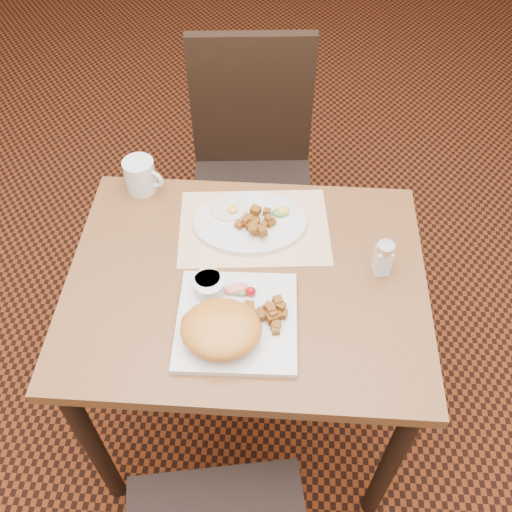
% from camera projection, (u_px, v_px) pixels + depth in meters
% --- Properties ---
extents(ground, '(8.00, 8.00, 0.00)m').
position_uv_depth(ground, '(249.00, 409.00, 2.00)').
color(ground, black).
rests_on(ground, ground).
extents(table, '(0.90, 0.70, 0.75)m').
position_uv_depth(table, '(247.00, 303.00, 1.51)').
color(table, brown).
rests_on(table, ground).
extents(chair_far, '(0.45, 0.46, 0.97)m').
position_uv_depth(chair_far, '(252.00, 164.00, 2.02)').
color(chair_far, black).
rests_on(chair_far, ground).
extents(placemat, '(0.42, 0.31, 0.00)m').
position_uv_depth(placemat, '(254.00, 227.00, 1.54)').
color(placemat, white).
rests_on(placemat, table).
extents(plate_square, '(0.29, 0.29, 0.02)m').
position_uv_depth(plate_square, '(237.00, 321.00, 1.33)').
color(plate_square, silver).
rests_on(plate_square, table).
extents(plate_oval, '(0.32, 0.25, 0.02)m').
position_uv_depth(plate_oval, '(250.00, 223.00, 1.53)').
color(plate_oval, silver).
rests_on(plate_oval, placemat).
extents(hollandaise_mound, '(0.19, 0.16, 0.07)m').
position_uv_depth(hollandaise_mound, '(220.00, 329.00, 1.27)').
color(hollandaise_mound, orange).
rests_on(hollandaise_mound, plate_square).
extents(ramekin, '(0.07, 0.08, 0.04)m').
position_uv_depth(ramekin, '(209.00, 286.00, 1.36)').
color(ramekin, silver).
rests_on(ramekin, plate_square).
extents(garnish_sq, '(0.08, 0.05, 0.03)m').
position_uv_depth(garnish_sq, '(241.00, 290.00, 1.37)').
color(garnish_sq, '#387223').
rests_on(garnish_sq, plate_square).
extents(fried_egg, '(0.10, 0.10, 0.02)m').
position_uv_depth(fried_egg, '(229.00, 208.00, 1.55)').
color(fried_egg, white).
rests_on(fried_egg, plate_oval).
extents(garnish_ov, '(0.05, 0.04, 0.02)m').
position_uv_depth(garnish_ov, '(281.00, 211.00, 1.54)').
color(garnish_ov, '#387223').
rests_on(garnish_ov, plate_oval).
extents(salt_shaker, '(0.05, 0.05, 0.10)m').
position_uv_depth(salt_shaker, '(383.00, 258.00, 1.40)').
color(salt_shaker, white).
rests_on(salt_shaker, table).
extents(coffee_mug, '(0.12, 0.09, 0.10)m').
position_uv_depth(coffee_mug, '(141.00, 176.00, 1.60)').
color(coffee_mug, silver).
rests_on(coffee_mug, table).
extents(home_fries_sq, '(0.10, 0.09, 0.04)m').
position_uv_depth(home_fries_sq, '(266.00, 313.00, 1.32)').
color(home_fries_sq, '#8D5116').
rests_on(home_fries_sq, plate_square).
extents(home_fries_ov, '(0.11, 0.11, 0.04)m').
position_uv_depth(home_fries_ov, '(255.00, 223.00, 1.50)').
color(home_fries_ov, '#8D5116').
rests_on(home_fries_ov, plate_oval).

